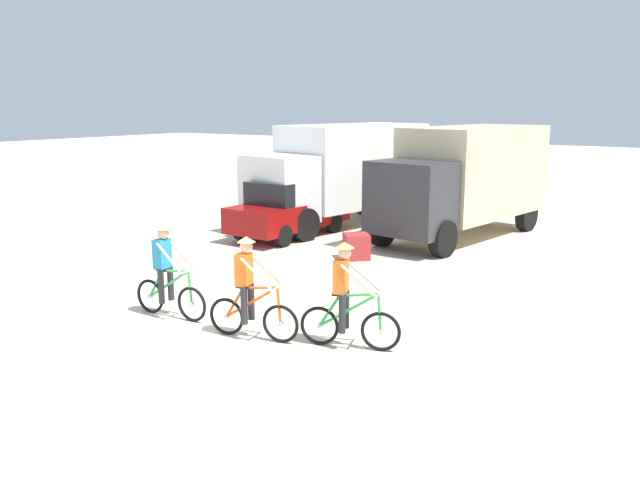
{
  "coord_description": "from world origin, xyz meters",
  "views": [
    {
      "loc": [
        7.76,
        -7.26,
        4.02
      ],
      "look_at": [
        0.22,
        4.27,
        1.1
      ],
      "focal_mm": 36.05,
      "sensor_mm": 36.0,
      "label": 1
    }
  ],
  "objects_px": {
    "box_truck_tan_camper": "(464,176)",
    "cyclist_orange_shirt": "(167,274)",
    "sedan_parked": "(288,208)",
    "box_truck_avon_van": "(342,170)",
    "supply_crate": "(356,246)",
    "bicycle_spare": "(240,228)",
    "cyclist_near_camera": "(347,299)",
    "cyclist_cowboy_hat": "(249,292)"
  },
  "relations": [
    {
      "from": "sedan_parked",
      "to": "cyclist_near_camera",
      "type": "relative_size",
      "value": 2.34
    },
    {
      "from": "cyclist_cowboy_hat",
      "to": "supply_crate",
      "type": "height_order",
      "value": "cyclist_cowboy_hat"
    },
    {
      "from": "box_truck_tan_camper",
      "to": "bicycle_spare",
      "type": "height_order",
      "value": "box_truck_tan_camper"
    },
    {
      "from": "bicycle_spare",
      "to": "supply_crate",
      "type": "xyz_separation_m",
      "value": [
        4.05,
        -0.06,
        -0.06
      ]
    },
    {
      "from": "box_truck_avon_van",
      "to": "bicycle_spare",
      "type": "distance_m",
      "value": 4.38
    },
    {
      "from": "box_truck_avon_van",
      "to": "bicycle_spare",
      "type": "relative_size",
      "value": 4.98
    },
    {
      "from": "cyclist_orange_shirt",
      "to": "supply_crate",
      "type": "height_order",
      "value": "cyclist_orange_shirt"
    },
    {
      "from": "box_truck_avon_van",
      "to": "cyclist_near_camera",
      "type": "height_order",
      "value": "box_truck_avon_van"
    },
    {
      "from": "sedan_parked",
      "to": "cyclist_orange_shirt",
      "type": "distance_m",
      "value": 7.92
    },
    {
      "from": "box_truck_tan_camper",
      "to": "cyclist_near_camera",
      "type": "relative_size",
      "value": 3.87
    },
    {
      "from": "box_truck_tan_camper",
      "to": "supply_crate",
      "type": "height_order",
      "value": "box_truck_tan_camper"
    },
    {
      "from": "box_truck_tan_camper",
      "to": "sedan_parked",
      "type": "xyz_separation_m",
      "value": [
        -4.5,
        -2.91,
        -0.99
      ]
    },
    {
      "from": "cyclist_orange_shirt",
      "to": "cyclist_near_camera",
      "type": "distance_m",
      "value": 3.72
    },
    {
      "from": "cyclist_orange_shirt",
      "to": "bicycle_spare",
      "type": "relative_size",
      "value": 1.28
    },
    {
      "from": "box_truck_tan_camper",
      "to": "supply_crate",
      "type": "xyz_separation_m",
      "value": [
        -1.28,
        -4.32,
        -1.54
      ]
    },
    {
      "from": "sedan_parked",
      "to": "bicycle_spare",
      "type": "relative_size",
      "value": 3.0
    },
    {
      "from": "cyclist_orange_shirt",
      "to": "cyclist_cowboy_hat",
      "type": "relative_size",
      "value": 1.0
    },
    {
      "from": "box_truck_avon_van",
      "to": "cyclist_cowboy_hat",
      "type": "xyz_separation_m",
      "value": [
        4.28,
        -10.15,
        -1.03
      ]
    },
    {
      "from": "sedan_parked",
      "to": "cyclist_near_camera",
      "type": "height_order",
      "value": "cyclist_near_camera"
    },
    {
      "from": "sedan_parked",
      "to": "cyclist_near_camera",
      "type": "bearing_deg",
      "value": -48.2
    },
    {
      "from": "box_truck_tan_camper",
      "to": "bicycle_spare",
      "type": "distance_m",
      "value": 6.97
    },
    {
      "from": "box_truck_tan_camper",
      "to": "cyclist_orange_shirt",
      "type": "relative_size",
      "value": 3.87
    },
    {
      "from": "bicycle_spare",
      "to": "supply_crate",
      "type": "distance_m",
      "value": 4.05
    },
    {
      "from": "box_truck_avon_van",
      "to": "cyclist_orange_shirt",
      "type": "distance_m",
      "value": 10.39
    },
    {
      "from": "box_truck_avon_van",
      "to": "supply_crate",
      "type": "bearing_deg",
      "value": -54.34
    },
    {
      "from": "bicycle_spare",
      "to": "cyclist_cowboy_hat",
      "type": "bearing_deg",
      "value": -48.65
    },
    {
      "from": "cyclist_orange_shirt",
      "to": "supply_crate",
      "type": "xyz_separation_m",
      "value": [
        0.66,
        6.09,
        -0.51
      ]
    },
    {
      "from": "cyclist_orange_shirt",
      "to": "bicycle_spare",
      "type": "distance_m",
      "value": 7.04
    },
    {
      "from": "box_truck_avon_van",
      "to": "box_truck_tan_camper",
      "type": "relative_size",
      "value": 1.01
    },
    {
      "from": "cyclist_near_camera",
      "to": "cyclist_orange_shirt",
      "type": "bearing_deg",
      "value": -172.35
    },
    {
      "from": "box_truck_tan_camper",
      "to": "cyclist_orange_shirt",
      "type": "xyz_separation_m",
      "value": [
        -1.93,
        -10.4,
        -1.03
      ]
    },
    {
      "from": "cyclist_near_camera",
      "to": "supply_crate",
      "type": "distance_m",
      "value": 6.38
    },
    {
      "from": "cyclist_orange_shirt",
      "to": "supply_crate",
      "type": "distance_m",
      "value": 6.14
    },
    {
      "from": "cyclist_orange_shirt",
      "to": "cyclist_near_camera",
      "type": "bearing_deg",
      "value": 7.65
    },
    {
      "from": "box_truck_avon_van",
      "to": "box_truck_tan_camper",
      "type": "distance_m",
      "value": 4.17
    },
    {
      "from": "cyclist_near_camera",
      "to": "bicycle_spare",
      "type": "xyz_separation_m",
      "value": [
        -7.08,
        5.65,
        -0.45
      ]
    },
    {
      "from": "sedan_parked",
      "to": "bicycle_spare",
      "type": "height_order",
      "value": "sedan_parked"
    },
    {
      "from": "box_truck_avon_van",
      "to": "sedan_parked",
      "type": "bearing_deg",
      "value": -97.59
    },
    {
      "from": "box_truck_tan_camper",
      "to": "cyclist_near_camera",
      "type": "height_order",
      "value": "box_truck_tan_camper"
    },
    {
      "from": "box_truck_avon_van",
      "to": "sedan_parked",
      "type": "height_order",
      "value": "box_truck_avon_van"
    },
    {
      "from": "sedan_parked",
      "to": "cyclist_orange_shirt",
      "type": "bearing_deg",
      "value": -71.06
    },
    {
      "from": "box_truck_tan_camper",
      "to": "bicycle_spare",
      "type": "xyz_separation_m",
      "value": [
        -5.33,
        -4.25,
        -1.48
      ]
    }
  ]
}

